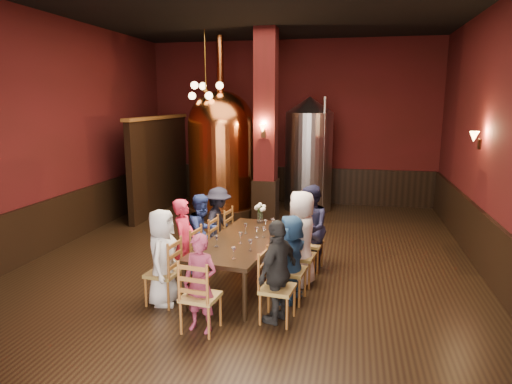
% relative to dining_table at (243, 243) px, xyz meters
% --- Properties ---
extents(room, '(10.00, 10.02, 4.50)m').
position_rel_dining_table_xyz_m(room, '(-0.12, 1.21, 1.56)').
color(room, black).
rests_on(room, ground).
extents(wainscot_right, '(0.08, 9.90, 1.00)m').
position_rel_dining_table_xyz_m(wainscot_right, '(3.84, 1.21, -0.19)').
color(wainscot_right, black).
rests_on(wainscot_right, ground).
extents(wainscot_back, '(7.90, 0.08, 1.00)m').
position_rel_dining_table_xyz_m(wainscot_back, '(-0.12, 6.17, -0.19)').
color(wainscot_back, black).
rests_on(wainscot_back, ground).
extents(wainscot_left, '(0.08, 9.90, 1.00)m').
position_rel_dining_table_xyz_m(wainscot_left, '(-4.08, 1.21, -0.19)').
color(wainscot_left, black).
rests_on(wainscot_left, ground).
extents(column, '(0.58, 0.58, 4.50)m').
position_rel_dining_table_xyz_m(column, '(-0.42, 4.01, 1.56)').
color(column, '#450E10').
rests_on(column, ground).
extents(partition, '(0.22, 3.50, 2.40)m').
position_rel_dining_table_xyz_m(partition, '(-3.32, 4.41, 0.51)').
color(partition, black).
rests_on(partition, ground).
extents(pendant_cluster, '(0.90, 0.90, 1.70)m').
position_rel_dining_table_xyz_m(pendant_cluster, '(-1.92, 4.11, 2.41)').
color(pendant_cluster, '#A57226').
rests_on(pendant_cluster, room).
extents(sconce_wall, '(0.20, 0.20, 0.36)m').
position_rel_dining_table_xyz_m(sconce_wall, '(3.78, 2.01, 1.51)').
color(sconce_wall, black).
rests_on(sconce_wall, room).
extents(sconce_column, '(0.20, 0.20, 0.36)m').
position_rel_dining_table_xyz_m(sconce_column, '(-0.42, 3.71, 1.51)').
color(sconce_column, black).
rests_on(sconce_column, column).
extents(dining_table, '(1.27, 2.50, 0.75)m').
position_rel_dining_table_xyz_m(dining_table, '(0.00, 0.00, 0.00)').
color(dining_table, black).
rests_on(dining_table, ground).
extents(chair_0, '(0.51, 0.51, 0.92)m').
position_rel_dining_table_xyz_m(chair_0, '(-0.96, -0.90, -0.23)').
color(chair_0, brown).
rests_on(chair_0, ground).
extents(person_0, '(0.51, 0.72, 1.39)m').
position_rel_dining_table_xyz_m(person_0, '(-0.96, -0.90, 0.01)').
color(person_0, silver).
rests_on(person_0, ground).
extents(chair_1, '(0.51, 0.51, 0.92)m').
position_rel_dining_table_xyz_m(chair_1, '(-0.88, -0.23, -0.23)').
color(chair_1, brown).
rests_on(chair_1, ground).
extents(person_1, '(0.35, 0.52, 1.40)m').
position_rel_dining_table_xyz_m(person_1, '(-0.88, -0.23, 0.01)').
color(person_1, '#CF2342').
rests_on(person_1, ground).
extents(chair_2, '(0.51, 0.51, 0.92)m').
position_rel_dining_table_xyz_m(chair_2, '(-0.81, 0.42, -0.23)').
color(chair_2, brown).
rests_on(chair_2, ground).
extents(person_2, '(0.54, 0.73, 1.34)m').
position_rel_dining_table_xyz_m(person_2, '(-0.81, 0.42, -0.02)').
color(person_2, navy).
rests_on(person_2, ground).
extents(chair_3, '(0.51, 0.51, 0.92)m').
position_rel_dining_table_xyz_m(chair_3, '(-0.73, 1.09, -0.23)').
color(chair_3, brown).
rests_on(chair_3, ground).
extents(person_3, '(0.51, 0.87, 1.34)m').
position_rel_dining_table_xyz_m(person_3, '(-0.73, 1.09, -0.02)').
color(person_3, black).
rests_on(person_3, ground).
extents(chair_4, '(0.51, 0.51, 0.92)m').
position_rel_dining_table_xyz_m(chair_4, '(0.73, -1.09, -0.23)').
color(chair_4, brown).
rests_on(chair_4, ground).
extents(person_4, '(0.63, 0.88, 1.38)m').
position_rel_dining_table_xyz_m(person_4, '(0.73, -1.09, 0.00)').
color(person_4, black).
rests_on(person_4, ground).
extents(chair_5, '(0.51, 0.51, 0.92)m').
position_rel_dining_table_xyz_m(chair_5, '(0.81, -0.42, -0.23)').
color(chair_5, brown).
rests_on(chair_5, ground).
extents(person_5, '(0.70, 1.25, 1.29)m').
position_rel_dining_table_xyz_m(person_5, '(0.81, -0.42, -0.04)').
color(person_5, '#2D5689').
rests_on(person_5, ground).
extents(chair_6, '(0.51, 0.51, 0.92)m').
position_rel_dining_table_xyz_m(chair_6, '(0.88, 0.23, -0.23)').
color(chair_6, brown).
rests_on(chair_6, ground).
extents(person_6, '(0.57, 0.79, 1.51)m').
position_rel_dining_table_xyz_m(person_6, '(0.88, 0.23, 0.07)').
color(person_6, silver).
rests_on(person_6, ground).
extents(chair_7, '(0.51, 0.51, 0.92)m').
position_rel_dining_table_xyz_m(chair_7, '(0.96, 0.90, -0.23)').
color(chair_7, brown).
rests_on(chair_7, ground).
extents(person_7, '(0.46, 0.77, 1.48)m').
position_rel_dining_table_xyz_m(person_7, '(0.96, 0.90, 0.05)').
color(person_7, '#1C1D38').
rests_on(person_7, ground).
extents(chair_8, '(0.51, 0.51, 0.92)m').
position_rel_dining_table_xyz_m(chair_8, '(-0.18, -1.54, -0.23)').
color(chair_8, brown).
rests_on(chair_8, ground).
extents(person_8, '(0.51, 0.38, 1.26)m').
position_rel_dining_table_xyz_m(person_8, '(-0.18, -1.54, -0.06)').
color(person_8, '#812B45').
rests_on(person_8, ground).
extents(copper_kettle, '(1.87, 1.87, 4.41)m').
position_rel_dining_table_xyz_m(copper_kettle, '(-1.64, 4.43, 0.92)').
color(copper_kettle, black).
rests_on(copper_kettle, ground).
extents(steel_vessel, '(1.52, 1.52, 2.97)m').
position_rel_dining_table_xyz_m(steel_vessel, '(0.48, 5.34, 0.80)').
color(steel_vessel, '#B2B2B7').
rests_on(steel_vessel, ground).
extents(rose_vase, '(0.21, 0.21, 0.36)m').
position_rel_dining_table_xyz_m(rose_vase, '(0.07, 1.00, 0.30)').
color(rose_vase, white).
rests_on(rose_vase, dining_table).
extents(wine_glass_0, '(0.07, 0.07, 0.17)m').
position_rel_dining_table_xyz_m(wine_glass_0, '(0.24, -0.54, 0.15)').
color(wine_glass_0, white).
rests_on(wine_glass_0, dining_table).
extents(wine_glass_1, '(0.07, 0.07, 0.17)m').
position_rel_dining_table_xyz_m(wine_glass_1, '(0.01, -0.21, 0.15)').
color(wine_glass_1, white).
rests_on(wine_glass_1, dining_table).
extents(wine_glass_2, '(0.07, 0.07, 0.17)m').
position_rel_dining_table_xyz_m(wine_glass_2, '(0.19, 0.11, 0.15)').
color(wine_glass_2, white).
rests_on(wine_glass_2, dining_table).
extents(wine_glass_3, '(0.07, 0.07, 0.17)m').
position_rel_dining_table_xyz_m(wine_glass_3, '(0.30, 0.15, 0.15)').
color(wine_glass_3, white).
rests_on(wine_glass_3, dining_table).
extents(wine_glass_4, '(0.07, 0.07, 0.17)m').
position_rel_dining_table_xyz_m(wine_glass_4, '(0.09, -0.91, 0.15)').
color(wine_glass_4, white).
rests_on(wine_glass_4, dining_table).
extents(wine_glass_5, '(0.07, 0.07, 0.17)m').
position_rel_dining_table_xyz_m(wine_glass_5, '(0.25, 0.58, 0.15)').
color(wine_glass_5, white).
rests_on(wine_glass_5, dining_table).
extents(wine_glass_6, '(0.07, 0.07, 0.17)m').
position_rel_dining_table_xyz_m(wine_glass_6, '(-0.29, -0.46, 0.15)').
color(wine_glass_6, white).
rests_on(wine_glass_6, dining_table).
extents(wine_glass_7, '(0.07, 0.07, 0.17)m').
position_rel_dining_table_xyz_m(wine_glass_7, '(0.34, 0.70, 0.15)').
color(wine_glass_7, white).
rests_on(wine_glass_7, dining_table).
extents(wine_glass_8, '(0.07, 0.07, 0.17)m').
position_rel_dining_table_xyz_m(wine_glass_8, '(-0.03, 0.29, 0.15)').
color(wine_glass_8, white).
rests_on(wine_glass_8, dining_table).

